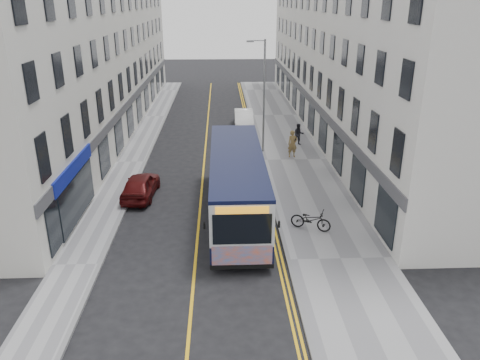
{
  "coord_description": "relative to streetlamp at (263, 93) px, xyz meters",
  "views": [
    {
      "loc": [
        1.18,
        -18.52,
        10.58
      ],
      "look_at": [
        2.16,
        4.43,
        1.6
      ],
      "focal_mm": 35.0,
      "sensor_mm": 36.0,
      "label": 1
    }
  ],
  "objects": [
    {
      "name": "pavement_west",
      "position": [
        -9.17,
        -2.0,
        -4.32
      ],
      "size": [
        2.0,
        64.0,
        0.12
      ],
      "primitive_type": "cube",
      "color": "gray",
      "rests_on": "ground"
    },
    {
      "name": "car_white",
      "position": [
        -0.97,
        7.3,
        -3.64
      ],
      "size": [
        1.62,
        4.53,
        1.49
      ],
      "primitive_type": "imported",
      "rotation": [
        0.0,
        0.0,
        -0.01
      ],
      "color": "white",
      "rests_on": "ground"
    },
    {
      "name": "pedestrian_near",
      "position": [
        2.01,
        -1.44,
        -3.31
      ],
      "size": [
        0.77,
        0.58,
        1.91
      ],
      "primitive_type": "imported",
      "rotation": [
        0.0,
        0.0,
        0.2
      ],
      "color": "olive",
      "rests_on": "pavement_east"
    },
    {
      "name": "road_centre_line",
      "position": [
        -4.17,
        -2.0,
        -4.38
      ],
      "size": [
        0.12,
        64.0,
        0.01
      ],
      "primitive_type": "cube",
      "color": "yellow",
      "rests_on": "ground"
    },
    {
      "name": "kerb_east",
      "position": [
        -0.17,
        -2.0,
        -4.32
      ],
      "size": [
        0.18,
        64.0,
        0.13
      ],
      "primitive_type": "cube",
      "color": "slate",
      "rests_on": "ground"
    },
    {
      "name": "pedestrian_far",
      "position": [
        2.9,
        1.4,
        -3.44
      ],
      "size": [
        0.84,
        0.67,
        1.64
      ],
      "primitive_type": "imported",
      "rotation": [
        0.0,
        0.0,
        0.07
      ],
      "color": "black",
      "rests_on": "pavement_east"
    },
    {
      "name": "streetlamp",
      "position": [
        0.0,
        0.0,
        0.0
      ],
      "size": [
        1.32,
        0.18,
        8.0
      ],
      "color": "gray",
      "rests_on": "ground"
    },
    {
      "name": "road_dbl_yellow_inner",
      "position": [
        -0.62,
        -2.0,
        -4.38
      ],
      "size": [
        0.1,
        64.0,
        0.01
      ],
      "primitive_type": "cube",
      "color": "yellow",
      "rests_on": "ground"
    },
    {
      "name": "road_dbl_yellow_outer",
      "position": [
        -0.42,
        -2.0,
        -4.38
      ],
      "size": [
        0.1,
        64.0,
        0.01
      ],
      "primitive_type": "cube",
      "color": "yellow",
      "rests_on": "ground"
    },
    {
      "name": "terrace_east",
      "position": [
        7.33,
        7.0,
        2.12
      ],
      "size": [
        6.0,
        46.0,
        13.0
      ],
      "primitive_type": "cube",
      "color": "silver",
      "rests_on": "ground"
    },
    {
      "name": "city_bus",
      "position": [
        -2.21,
        -10.49,
        -2.56
      ],
      "size": [
        2.67,
        11.44,
        3.32
      ],
      "color": "black",
      "rests_on": "ground"
    },
    {
      "name": "terrace_west",
      "position": [
        -13.17,
        7.0,
        2.12
      ],
      "size": [
        6.0,
        46.0,
        13.0
      ],
      "primitive_type": "cube",
      "color": "silver",
      "rests_on": "ground"
    },
    {
      "name": "ground",
      "position": [
        -4.17,
        -14.0,
        -4.38
      ],
      "size": [
        140.0,
        140.0,
        0.0
      ],
      "primitive_type": "plane",
      "color": "black",
      "rests_on": "ground"
    },
    {
      "name": "kerb_west",
      "position": [
        -8.17,
        -2.0,
        -4.32
      ],
      "size": [
        0.18,
        64.0,
        0.13
      ],
      "primitive_type": "cube",
      "color": "slate",
      "rests_on": "ground"
    },
    {
      "name": "car_maroon",
      "position": [
        -7.57,
        -7.83,
        -3.69
      ],
      "size": [
        1.93,
        4.19,
        1.39
      ],
      "primitive_type": "imported",
      "rotation": [
        0.0,
        0.0,
        3.07
      ],
      "color": "#4C0C0D",
      "rests_on": "ground"
    },
    {
      "name": "bicycle",
      "position": [
        1.27,
        -12.48,
        -3.75
      ],
      "size": [
        2.07,
        1.45,
        1.03
      ],
      "primitive_type": "imported",
      "rotation": [
        0.0,
        0.0,
        1.14
      ],
      "color": "black",
      "rests_on": "pavement_east"
    },
    {
      "name": "pavement_east",
      "position": [
        2.08,
        -2.0,
        -4.32
      ],
      "size": [
        4.5,
        64.0,
        0.12
      ],
      "primitive_type": "cube",
      "color": "gray",
      "rests_on": "ground"
    }
  ]
}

